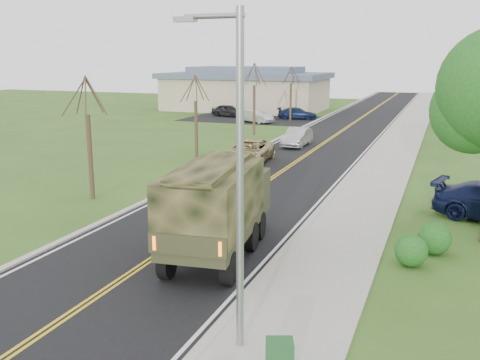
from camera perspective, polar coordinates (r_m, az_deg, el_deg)
The scene contains 18 objects.
ground at distance 16.31m, azimuth -16.36°, elevation -12.75°, with size 160.00×160.00×0.00m, color #32531B.
road at distance 52.78m, azimuth 10.93°, elevation 5.24°, with size 8.00×120.00×0.01m, color black.
curb_right at distance 52.20m, azimuth 15.43°, elevation 4.98°, with size 0.30×120.00×0.12m, color #9E998E.
sidewalk_right at distance 52.06m, azimuth 17.35°, elevation 4.83°, with size 3.20×120.00×0.10m, color #9E998E.
curb_left at distance 53.66m, azimuth 6.56°, elevation 5.56°, with size 0.30×120.00×0.10m, color #9E998E.
street_light at distance 12.09m, azimuth -0.44°, elevation 1.02°, with size 1.65×0.22×8.00m.
bare_tree_a at distance 27.30m, azimuth -15.75°, elevation 3.43°, with size 1.93×2.26×6.08m.
bare_tree_b at distance 37.50m, azimuth -4.71°, elevation 6.14°, with size 1.83×2.14×5.73m.
bare_tree_c at distance 48.49m, azimuth 1.52°, elevation 8.09°, with size 2.04×2.39×6.42m.
bare_tree_d at distance 59.91m, azimuth 5.43°, elevation 8.76°, with size 1.88×2.20×5.91m.
commercial_building at distance 72.16m, azimuth 0.67°, elevation 9.64°, with size 25.50×21.50×5.65m.
military_truck at distance 18.71m, azimuth -2.38°, elevation -2.40°, with size 3.22×7.14×3.44m.
suv_champagne at distance 35.61m, azimuth 0.87°, elevation 3.05°, with size 2.59×5.62×1.56m, color tan.
sedan_silver at distance 42.70m, azimuth 6.12°, elevation 4.57°, with size 1.53×4.39×1.45m, color #A9A9AE.
utility_box_near at distance 12.39m, azimuth 4.24°, elevation -18.37°, with size 0.60×0.50×0.80m, color #1B4D22.
lot_car_dark at distance 63.70m, azimuth -1.28°, elevation 7.41°, with size 1.69×4.20×1.43m, color black.
lot_car_silver at distance 57.82m, azimuth 1.62°, elevation 6.83°, with size 1.49×4.28×1.41m, color #B5B6BA.
lot_car_navy at distance 61.48m, azimuth 6.14°, elevation 7.07°, with size 1.81×4.45×1.29m, color #101C3C.
Camera 1 is at (9.26, -11.49, 6.95)m, focal length 40.00 mm.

